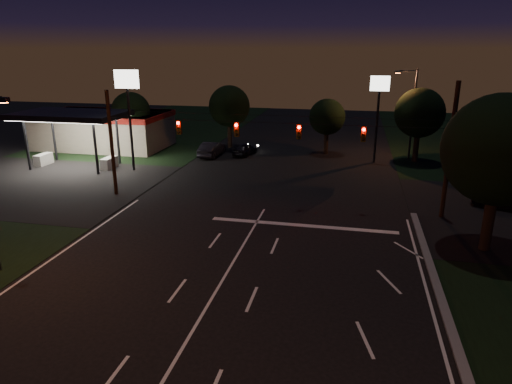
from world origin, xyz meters
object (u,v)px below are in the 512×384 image
(car_oncoming_b, at_px, (212,149))
(car_oncoming_a, at_px, (245,149))
(utility_pole_right, at_px, (441,217))
(tree_right_near, at_px, (500,151))
(car_cross, at_px, (505,200))

(car_oncoming_b, bearing_deg, car_oncoming_a, -155.86)
(utility_pole_right, relative_size, car_oncoming_a, 2.42)
(tree_right_near, height_order, car_oncoming_b, tree_right_near)
(utility_pole_right, relative_size, car_oncoming_b, 1.95)
(tree_right_near, height_order, car_oncoming_a, tree_right_near)
(tree_right_near, bearing_deg, car_oncoming_b, 139.39)
(car_oncoming_a, relative_size, car_oncoming_b, 0.81)
(car_oncoming_a, bearing_deg, car_oncoming_b, 34.30)
(tree_right_near, relative_size, car_oncoming_b, 1.90)
(tree_right_near, xyz_separation_m, car_oncoming_a, (-18.92, 20.30, -5.04))
(utility_pole_right, distance_m, car_cross, 5.42)
(car_oncoming_b, bearing_deg, utility_pole_right, 148.15)
(car_oncoming_a, xyz_separation_m, car_cross, (22.01, -12.71, -0.01))
(utility_pole_right, xyz_separation_m, car_oncoming_a, (-17.39, 15.47, 0.63))
(car_oncoming_a, xyz_separation_m, car_oncoming_b, (-3.26, -1.28, 0.13))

